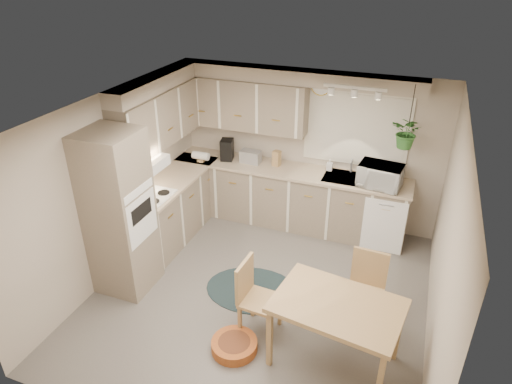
% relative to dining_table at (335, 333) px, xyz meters
% --- Properties ---
extents(floor, '(4.20, 4.20, 0.00)m').
position_rel_dining_table_xyz_m(floor, '(-1.08, 0.72, -0.39)').
color(floor, '#605C54').
rests_on(floor, ground).
extents(ceiling, '(4.20, 4.20, 0.00)m').
position_rel_dining_table_xyz_m(ceiling, '(-1.08, 0.72, 2.01)').
color(ceiling, silver).
rests_on(ceiling, wall_back).
extents(wall_back, '(4.00, 0.04, 2.40)m').
position_rel_dining_table_xyz_m(wall_back, '(-1.08, 2.82, 0.81)').
color(wall_back, '#B1A492').
rests_on(wall_back, floor).
extents(wall_front, '(4.00, 0.04, 2.40)m').
position_rel_dining_table_xyz_m(wall_front, '(-1.08, -1.38, 0.81)').
color(wall_front, '#B1A492').
rests_on(wall_front, floor).
extents(wall_left, '(0.04, 4.20, 2.40)m').
position_rel_dining_table_xyz_m(wall_left, '(-3.08, 0.72, 0.81)').
color(wall_left, '#B1A492').
rests_on(wall_left, floor).
extents(wall_right, '(0.04, 4.20, 2.40)m').
position_rel_dining_table_xyz_m(wall_right, '(0.92, 0.72, 0.81)').
color(wall_right, '#B1A492').
rests_on(wall_right, floor).
extents(base_cab_left, '(0.60, 1.85, 0.90)m').
position_rel_dining_table_xyz_m(base_cab_left, '(-2.78, 1.59, 0.06)').
color(base_cab_left, gray).
rests_on(base_cab_left, floor).
extents(base_cab_back, '(3.60, 0.60, 0.90)m').
position_rel_dining_table_xyz_m(base_cab_back, '(-1.28, 2.52, 0.06)').
color(base_cab_back, gray).
rests_on(base_cab_back, floor).
extents(counter_left, '(0.64, 1.89, 0.04)m').
position_rel_dining_table_xyz_m(counter_left, '(-2.77, 1.59, 0.53)').
color(counter_left, tan).
rests_on(counter_left, base_cab_left).
extents(counter_back, '(3.64, 0.64, 0.04)m').
position_rel_dining_table_xyz_m(counter_back, '(-1.28, 2.51, 0.53)').
color(counter_back, tan).
rests_on(counter_back, base_cab_back).
extents(oven_stack, '(0.65, 0.65, 2.10)m').
position_rel_dining_table_xyz_m(oven_stack, '(-2.76, 0.34, 0.66)').
color(oven_stack, gray).
rests_on(oven_stack, floor).
extents(wall_oven_face, '(0.02, 0.56, 0.58)m').
position_rel_dining_table_xyz_m(wall_oven_face, '(-2.44, 0.34, 0.66)').
color(wall_oven_face, white).
rests_on(wall_oven_face, oven_stack).
extents(upper_cab_left, '(0.35, 2.00, 0.75)m').
position_rel_dining_table_xyz_m(upper_cab_left, '(-2.91, 1.72, 1.43)').
color(upper_cab_left, gray).
rests_on(upper_cab_left, wall_left).
extents(upper_cab_back, '(2.00, 0.35, 0.75)m').
position_rel_dining_table_xyz_m(upper_cab_back, '(-2.08, 2.64, 1.43)').
color(upper_cab_back, gray).
rests_on(upper_cab_back, wall_back).
extents(soffit_left, '(0.30, 2.00, 0.20)m').
position_rel_dining_table_xyz_m(soffit_left, '(-2.93, 1.72, 1.91)').
color(soffit_left, '#B1A492').
rests_on(soffit_left, wall_left).
extents(soffit_back, '(3.60, 0.30, 0.20)m').
position_rel_dining_table_xyz_m(soffit_back, '(-1.28, 2.67, 1.91)').
color(soffit_back, '#B1A492').
rests_on(soffit_back, wall_back).
extents(cooktop, '(0.52, 0.58, 0.02)m').
position_rel_dining_table_xyz_m(cooktop, '(-2.76, 1.02, 0.55)').
color(cooktop, white).
rests_on(cooktop, counter_left).
extents(range_hood, '(0.40, 0.60, 0.14)m').
position_rel_dining_table_xyz_m(range_hood, '(-2.78, 1.02, 1.01)').
color(range_hood, white).
rests_on(range_hood, upper_cab_left).
extents(window_blinds, '(1.40, 0.02, 1.00)m').
position_rel_dining_table_xyz_m(window_blinds, '(-0.38, 2.79, 1.21)').
color(window_blinds, white).
rests_on(window_blinds, wall_back).
extents(window_frame, '(1.50, 0.02, 1.10)m').
position_rel_dining_table_xyz_m(window_frame, '(-0.38, 2.80, 1.21)').
color(window_frame, beige).
rests_on(window_frame, wall_back).
extents(sink, '(0.70, 0.48, 0.10)m').
position_rel_dining_table_xyz_m(sink, '(-0.38, 2.52, 0.51)').
color(sink, '#A8ABB0').
rests_on(sink, counter_back).
extents(dishwasher_front, '(0.58, 0.02, 0.83)m').
position_rel_dining_table_xyz_m(dishwasher_front, '(0.22, 2.21, 0.03)').
color(dishwasher_front, white).
rests_on(dishwasher_front, base_cab_back).
extents(track_light_bar, '(0.80, 0.04, 0.04)m').
position_rel_dining_table_xyz_m(track_light_bar, '(-0.38, 2.27, 1.94)').
color(track_light_bar, white).
rests_on(track_light_bar, ceiling).
extents(wall_clock, '(0.30, 0.03, 0.30)m').
position_rel_dining_table_xyz_m(wall_clock, '(-0.93, 2.79, 1.79)').
color(wall_clock, gold).
rests_on(wall_clock, wall_back).
extents(dining_table, '(1.36, 1.00, 0.79)m').
position_rel_dining_table_xyz_m(dining_table, '(0.00, 0.00, 0.00)').
color(dining_table, tan).
rests_on(dining_table, floor).
extents(chair_left, '(0.45, 0.45, 0.90)m').
position_rel_dining_table_xyz_m(chair_left, '(-0.87, 0.16, 0.06)').
color(chair_left, tan).
rests_on(chair_left, floor).
extents(chair_back, '(0.45, 0.45, 0.91)m').
position_rel_dining_table_xyz_m(chair_back, '(0.19, 0.66, 0.06)').
color(chair_back, tan).
rests_on(chair_back, floor).
extents(braided_rug, '(1.30, 1.04, 0.01)m').
position_rel_dining_table_xyz_m(braided_rug, '(-1.20, 0.77, -0.39)').
color(braided_rug, black).
rests_on(braided_rug, floor).
extents(pet_bed, '(0.54, 0.54, 0.12)m').
position_rel_dining_table_xyz_m(pet_bed, '(-1.03, -0.22, -0.34)').
color(pet_bed, '#A45A20').
rests_on(pet_bed, floor).
extents(microwave, '(0.62, 0.39, 0.40)m').
position_rel_dining_table_xyz_m(microwave, '(0.07, 2.42, 0.74)').
color(microwave, white).
rests_on(microwave, counter_back).
extents(soap_bottle, '(0.09, 0.19, 0.09)m').
position_rel_dining_table_xyz_m(soap_bottle, '(-0.69, 2.67, 0.59)').
color(soap_bottle, white).
rests_on(soap_bottle, counter_back).
extents(hanging_plant, '(0.53, 0.56, 0.34)m').
position_rel_dining_table_xyz_m(hanging_plant, '(0.33, 2.42, 1.33)').
color(hanging_plant, '#2D6428').
rests_on(hanging_plant, ceiling).
extents(coffee_maker, '(0.23, 0.26, 0.33)m').
position_rel_dining_table_xyz_m(coffee_maker, '(-2.30, 2.52, 0.71)').
color(coffee_maker, black).
rests_on(coffee_maker, counter_back).
extents(toaster, '(0.32, 0.19, 0.19)m').
position_rel_dining_table_xyz_m(toaster, '(-1.91, 2.54, 0.64)').
color(toaster, '#A8ABB0').
rests_on(toaster, counter_back).
extents(knife_block, '(0.13, 0.13, 0.24)m').
position_rel_dining_table_xyz_m(knife_block, '(-1.49, 2.57, 0.67)').
color(knife_block, tan).
rests_on(knife_block, counter_back).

